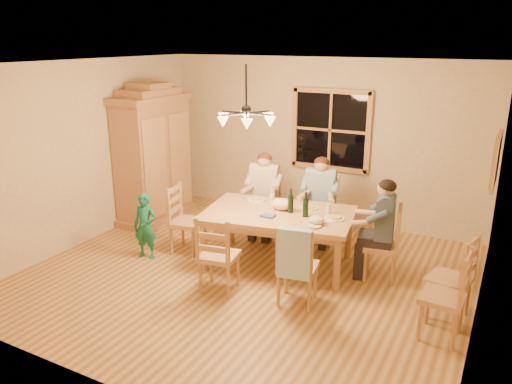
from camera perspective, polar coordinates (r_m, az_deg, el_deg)
The scene contains 33 objects.
floor at distance 6.67m, azimuth -1.01°, elevation -9.43°, with size 5.50×5.50×0.00m, color olive.
ceiling at distance 5.96m, azimuth -1.15°, elevation 14.43°, with size 5.50×5.00×0.02m, color white.
wall_back at distance 8.39m, azimuth 7.24°, elevation 5.84°, with size 5.50×0.02×2.70m, color tan.
wall_left at distance 7.85m, azimuth -18.99°, elevation 4.23°, with size 0.02×5.00×2.70m, color tan.
wall_right at distance 5.47m, azimuth 25.08°, elevation -1.95°, with size 0.02×5.00×2.70m, color tan.
window at distance 8.26m, azimuth 8.52°, elevation 7.01°, with size 1.30×0.06×1.30m.
painting at distance 6.56m, azimuth 25.73°, elevation 3.26°, with size 0.06×0.78×0.64m.
chandelier at distance 6.03m, azimuth -1.11°, elevation 8.50°, with size 0.77×0.68×0.71m.
armoire at distance 8.52m, azimuth -11.63°, elevation 3.76°, with size 0.66×1.40×2.30m.
dining_table at distance 6.71m, azimuth 2.60°, elevation -3.08°, with size 2.14×1.51×0.76m.
chair_far_left at distance 7.80m, azimuth 0.93°, elevation -2.92°, with size 0.50×0.49×0.99m.
chair_far_right at distance 7.61m, azimuth 7.23°, elevation -3.60°, with size 0.50×0.49×0.99m.
chair_near_left at distance 6.19m, azimuth -4.21°, elevation -8.56°, with size 0.50×0.49×0.99m.
chair_near_right at distance 5.92m, azimuth 4.75°, elevation -9.84°, with size 0.50×0.49×0.99m.
chair_end_left at distance 7.30m, azimuth -7.83°, elevation -4.55°, with size 0.49×0.50×0.99m.
chair_end_right at distance 6.65m, azimuth 14.04°, elevation -7.18°, with size 0.49×0.50×0.99m.
adult_woman at distance 7.63m, azimuth 0.95°, elevation 0.87°, with size 0.45×0.48×0.87m.
adult_plaid_man at distance 7.43m, azimuth 7.39°, elevation 0.28°, with size 0.45×0.48×0.87m.
adult_slate_man at distance 6.45m, azimuth 14.39°, elevation -2.82°, with size 0.48×0.45×0.87m.
towel at distance 5.58m, azimuth 4.39°, elevation -7.06°, with size 0.38×0.10×0.58m, color #9CBED4.
wine_bottle_a at distance 6.62m, azimuth 3.99°, elevation -0.98°, with size 0.08×0.08×0.33m, color black.
wine_bottle_b at distance 6.48m, azimuth 5.70°, elevation -1.44°, with size 0.08×0.08×0.33m, color black.
plate_woman at distance 7.14m, azimuth 0.03°, elevation -0.89°, with size 0.26×0.26×0.02m, color white.
plate_plaid at distance 6.85m, azimuth 6.04°, elevation -1.79°, with size 0.26×0.26×0.02m, color white.
plate_slate at distance 6.50m, azimuth 8.96°, elevation -2.98°, with size 0.26×0.26×0.02m, color white.
wine_glass_a at distance 7.00m, azimuth 1.85°, elevation -0.77°, with size 0.06×0.06×0.14m, color silver.
wine_glass_b at distance 6.65m, azimuth 8.30°, elevation -1.93°, with size 0.06×0.06×0.14m, color silver.
cap at distance 6.28m, azimuth 6.94°, elevation -3.19°, with size 0.20×0.20×0.11m, color #CCC388.
napkin at distance 6.50m, azimuth 1.38°, elevation -2.71°, with size 0.18×0.14×0.03m, color #475182.
cloth_bundle at distance 6.75m, azimuth 2.92°, elevation -1.39°, with size 0.28×0.22×0.15m, color beige.
child at distance 7.15m, azimuth -12.55°, elevation -3.84°, with size 0.34×0.22×0.94m, color #186E5A.
chair_spare_front at distance 6.01m, azimuth 21.01°, elevation -10.60°, with size 0.51×0.52×0.99m.
chair_spare_back at distance 5.62m, azimuth 20.39°, elevation -12.57°, with size 0.44×0.46×0.99m.
Camera 1 is at (2.88, -5.21, 3.00)m, focal length 35.00 mm.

